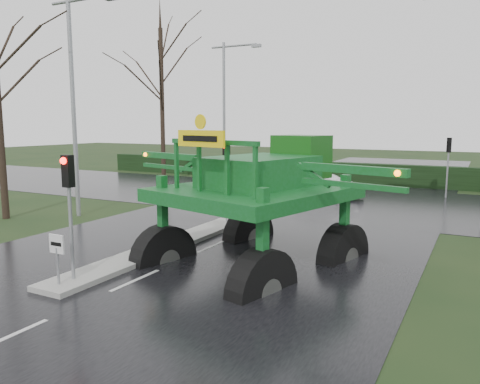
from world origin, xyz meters
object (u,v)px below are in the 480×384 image
at_px(crop_sprayer, 168,176).
at_px(street_light_left_near, 77,87).
at_px(keep_left_sign, 57,251).
at_px(traffic_signal_far, 449,154).
at_px(traffic_signal_mid, 226,165).
at_px(white_sedan, 326,198).
at_px(traffic_signal_near, 69,190).
at_px(street_light_left_far, 228,100).

bearing_deg(crop_sprayer, street_light_left_near, 168.92).
bearing_deg(keep_left_sign, traffic_signal_far, 70.07).
height_order(keep_left_sign, traffic_signal_mid, traffic_signal_mid).
height_order(crop_sprayer, white_sedan, crop_sprayer).
bearing_deg(traffic_signal_near, street_light_left_near, 134.53).
height_order(street_light_left_far, white_sedan, street_light_left_far).
xyz_separation_m(keep_left_sign, street_light_left_far, (-6.89, 21.50, 4.93)).
height_order(keep_left_sign, crop_sprayer, crop_sprayer).
distance_m(traffic_signal_far, street_light_left_near, 20.58).
relative_size(traffic_signal_near, traffic_signal_mid, 1.00).
bearing_deg(traffic_signal_mid, white_sedan, 80.62).
bearing_deg(keep_left_sign, traffic_signal_near, 90.00).
relative_size(traffic_signal_mid, white_sedan, 0.84).
height_order(traffic_signal_far, white_sedan, traffic_signal_far).
xyz_separation_m(keep_left_sign, traffic_signal_near, (0.00, 0.49, 1.53)).
distance_m(street_light_left_near, street_light_left_far, 14.00).
relative_size(traffic_signal_far, white_sedan, 0.84).
bearing_deg(traffic_signal_far, street_light_left_far, 0.03).
bearing_deg(traffic_signal_near, crop_sprayer, 74.92).
bearing_deg(traffic_signal_near, street_light_left_far, 108.17).
relative_size(keep_left_sign, crop_sprayer, 0.14).
xyz_separation_m(traffic_signal_near, crop_sprayer, (0.87, 3.22, 0.12)).
xyz_separation_m(street_light_left_near, street_light_left_far, (0.00, 14.00, 0.00)).
xyz_separation_m(traffic_signal_mid, traffic_signal_far, (7.80, 12.52, 0.00)).
relative_size(keep_left_sign, traffic_signal_far, 0.38).
height_order(street_light_left_near, white_sedan, street_light_left_near).
bearing_deg(white_sedan, street_light_left_near, 141.69).
bearing_deg(white_sedan, traffic_signal_far, -62.93).
bearing_deg(white_sedan, keep_left_sign, 174.94).
bearing_deg(street_light_left_far, keep_left_sign, -72.22).
bearing_deg(traffic_signal_far, white_sedan, 27.33).
bearing_deg(traffic_signal_near, white_sedan, 85.07).
xyz_separation_m(traffic_signal_far, street_light_left_near, (-14.69, -14.01, 3.40)).
distance_m(keep_left_sign, white_sedan, 18.36).
relative_size(street_light_left_far, crop_sprayer, 1.00).
bearing_deg(street_light_left_near, traffic_signal_mid, 12.21).
bearing_deg(traffic_signal_mid, crop_sprayer, -80.65).
bearing_deg(crop_sprayer, traffic_signal_far, 83.63).
height_order(traffic_signal_near, white_sedan, traffic_signal_near).
bearing_deg(traffic_signal_far, crop_sprayer, 68.72).
height_order(traffic_signal_near, traffic_signal_mid, same).
xyz_separation_m(keep_left_sign, street_light_left_near, (-6.89, 7.50, 4.93)).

